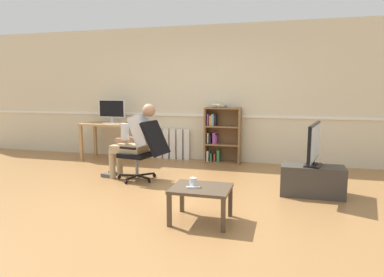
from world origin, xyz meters
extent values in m
plane|color=olive|center=(0.00, 0.00, 0.00)|extent=(18.00, 18.00, 0.00)
cube|color=beige|center=(0.00, 2.65, 1.35)|extent=(12.00, 0.10, 2.70)
cube|color=white|center=(0.00, 2.58, 0.92)|extent=(12.00, 0.03, 0.05)
cube|color=tan|center=(-2.48, 1.88, 0.36)|extent=(0.06, 0.06, 0.72)
cube|color=tan|center=(-1.27, 1.88, 0.36)|extent=(0.06, 0.06, 0.72)
cube|color=tan|center=(-1.27, 2.42, 0.36)|extent=(0.06, 0.06, 0.72)
cube|color=tan|center=(-2.48, 2.42, 0.36)|extent=(0.06, 0.06, 0.72)
cube|color=tan|center=(-1.87, 2.15, 0.74)|extent=(1.29, 0.62, 0.04)
cube|color=silver|center=(-1.95, 2.21, 0.76)|extent=(0.18, 0.14, 0.01)
cube|color=silver|center=(-1.95, 2.23, 0.82)|extent=(0.04, 0.02, 0.10)
cube|color=silver|center=(-1.95, 2.23, 1.05)|extent=(0.59, 0.02, 0.36)
cube|color=black|center=(-1.95, 2.22, 1.05)|extent=(0.54, 0.00, 0.33)
cube|color=white|center=(-1.83, 2.01, 0.77)|extent=(0.38, 0.12, 0.02)
cube|color=white|center=(-1.61, 2.03, 0.77)|extent=(0.06, 0.10, 0.03)
cube|color=brown|center=(0.01, 2.42, 0.55)|extent=(0.03, 0.28, 1.10)
cube|color=brown|center=(0.68, 2.42, 0.55)|extent=(0.03, 0.28, 1.10)
cube|color=brown|center=(0.34, 2.56, 0.55)|extent=(0.67, 0.02, 1.10)
cube|color=brown|center=(0.34, 2.42, 0.01)|extent=(0.64, 0.28, 0.03)
cube|color=brown|center=(0.34, 2.42, 0.37)|extent=(0.64, 0.28, 0.03)
cube|color=brown|center=(0.34, 2.42, 0.73)|extent=(0.64, 0.28, 0.03)
cube|color=brown|center=(0.34, 2.42, 1.08)|extent=(0.64, 0.28, 0.03)
cube|color=white|center=(0.06, 2.41, 0.13)|extent=(0.03, 0.19, 0.21)
cube|color=white|center=(0.06, 2.44, 0.49)|extent=(0.03, 0.19, 0.20)
cube|color=#89428E|center=(0.06, 2.41, 0.85)|extent=(0.03, 0.19, 0.23)
cube|color=#38844C|center=(0.13, 2.43, 0.11)|extent=(0.03, 0.19, 0.16)
cube|color=black|center=(0.11, 2.41, 0.46)|extent=(0.03, 0.19, 0.16)
cube|color=orange|center=(0.11, 2.42, 0.84)|extent=(0.05, 0.19, 0.20)
cube|color=red|center=(0.20, 2.43, 0.10)|extent=(0.04, 0.19, 0.15)
cube|color=#89428E|center=(0.19, 2.41, 0.49)|extent=(0.05, 0.19, 0.22)
cube|color=#6699A3|center=(0.15, 2.42, 0.85)|extent=(0.05, 0.19, 0.23)
cube|color=#38844C|center=(0.27, 2.43, 0.14)|extent=(0.05, 0.19, 0.22)
cube|color=#89428E|center=(0.22, 2.43, 0.47)|extent=(0.04, 0.19, 0.17)
cube|color=black|center=(0.20, 2.44, 0.85)|extent=(0.04, 0.19, 0.22)
cube|color=#2D519E|center=(0.33, 2.40, 1.11)|extent=(0.16, 0.22, 0.02)
cube|color=gold|center=(0.30, 2.43, 1.13)|extent=(0.16, 0.22, 0.02)
cube|color=white|center=(0.22, 2.43, 1.16)|extent=(0.16, 0.22, 0.02)
cube|color=white|center=(-1.18, 2.54, 0.32)|extent=(0.12, 0.08, 0.63)
cube|color=white|center=(-1.03, 2.54, 0.32)|extent=(0.12, 0.08, 0.63)
cube|color=white|center=(-0.88, 2.54, 0.32)|extent=(0.12, 0.08, 0.63)
cube|color=white|center=(-0.73, 2.54, 0.32)|extent=(0.12, 0.08, 0.63)
cube|color=white|center=(-0.58, 2.54, 0.32)|extent=(0.12, 0.08, 0.63)
cube|color=white|center=(-0.42, 2.54, 0.32)|extent=(0.12, 0.08, 0.63)
cube|color=black|center=(-0.79, 0.67, 0.07)|extent=(0.09, 0.30, 0.02)
cylinder|color=black|center=(-0.81, 0.52, 0.03)|extent=(0.03, 0.06, 0.06)
cube|color=black|center=(-0.63, 0.74, 0.07)|extent=(0.28, 0.17, 0.02)
cylinder|color=black|center=(-0.50, 0.67, 0.03)|extent=(0.06, 0.05, 0.06)
cube|color=black|center=(-0.65, 0.92, 0.07)|extent=(0.24, 0.23, 0.02)
cylinder|color=black|center=(-0.55, 1.02, 0.03)|extent=(0.06, 0.05, 0.06)
cube|color=black|center=(-0.83, 0.95, 0.07)|extent=(0.16, 0.29, 0.02)
cylinder|color=black|center=(-0.89, 1.08, 0.03)|extent=(0.04, 0.06, 0.06)
cube|color=black|center=(-0.91, 0.79, 0.07)|extent=(0.30, 0.08, 0.02)
cylinder|color=black|center=(-1.06, 0.77, 0.03)|extent=(0.06, 0.03, 0.06)
cylinder|color=gray|center=(-0.76, 0.81, 0.23)|extent=(0.05, 0.05, 0.30)
cube|color=black|center=(-0.76, 0.81, 0.41)|extent=(0.53, 0.53, 0.07)
cube|color=black|center=(-0.41, 0.75, 0.70)|extent=(0.37, 0.48, 0.53)
cube|color=black|center=(-0.70, 1.07, 0.56)|extent=(0.28, 0.09, 0.03)
cube|color=black|center=(-0.79, 0.56, 0.56)|extent=(0.28, 0.09, 0.03)
cube|color=tan|center=(-0.76, 0.81, 0.52)|extent=(0.31, 0.38, 0.14)
cube|color=silver|center=(-0.64, 0.79, 0.81)|extent=(0.41, 0.40, 0.52)
sphere|color=#A87A5B|center=(-0.52, 0.77, 1.13)|extent=(0.20, 0.20, 0.20)
cube|color=black|center=(-1.04, 0.86, 0.62)|extent=(0.15, 0.06, 0.02)
cube|color=tan|center=(-0.95, 0.95, 0.49)|extent=(0.43, 0.20, 0.13)
cylinder|color=tan|center=(-1.16, 0.98, 0.23)|extent=(0.10, 0.10, 0.46)
cube|color=#4C4C51|center=(-1.26, 1.00, 0.03)|extent=(0.23, 0.13, 0.06)
cube|color=tan|center=(-0.99, 0.75, 0.49)|extent=(0.43, 0.20, 0.13)
cylinder|color=tan|center=(-1.19, 0.79, 0.23)|extent=(0.10, 0.10, 0.46)
cube|color=#4C4C51|center=(-1.29, 0.80, 0.03)|extent=(0.23, 0.13, 0.06)
cube|color=silver|center=(-0.83, 0.99, 0.79)|extent=(0.11, 0.10, 0.26)
cube|color=#A87A5B|center=(-0.94, 0.94, 0.64)|extent=(0.25, 0.11, 0.07)
cube|color=silver|center=(-0.89, 0.67, 0.79)|extent=(0.11, 0.10, 0.26)
cube|color=#A87A5B|center=(-0.98, 0.75, 0.64)|extent=(0.25, 0.11, 0.07)
cube|color=#3D3833|center=(1.90, 0.66, 0.21)|extent=(0.84, 0.37, 0.42)
cube|color=black|center=(1.90, 0.66, 0.43)|extent=(0.26, 0.35, 0.02)
cylinder|color=black|center=(1.90, 0.66, 0.46)|extent=(0.04, 0.04, 0.05)
cube|color=black|center=(1.90, 0.66, 0.74)|extent=(0.22, 0.88, 0.51)
cube|color=#B7D1F9|center=(1.93, 0.66, 0.74)|extent=(0.17, 0.82, 0.47)
cube|color=#4C3D2D|center=(0.37, -0.86, 0.18)|extent=(0.04, 0.04, 0.36)
cube|color=#4C3D2D|center=(0.95, -0.86, 0.18)|extent=(0.04, 0.04, 0.36)
cube|color=#4C3D2D|center=(0.95, -0.39, 0.18)|extent=(0.04, 0.04, 0.36)
cube|color=#4C3D2D|center=(0.37, -0.39, 0.18)|extent=(0.04, 0.04, 0.36)
cube|color=#4C3D2D|center=(0.66, -0.62, 0.37)|extent=(0.64, 0.52, 0.03)
cylinder|color=silver|center=(0.57, -0.63, 0.44)|extent=(0.08, 0.08, 0.10)
cube|color=white|center=(0.58, -0.69, 0.40)|extent=(0.15, 0.07, 0.02)
camera|label=1|loc=(1.52, -4.14, 1.45)|focal=31.96mm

